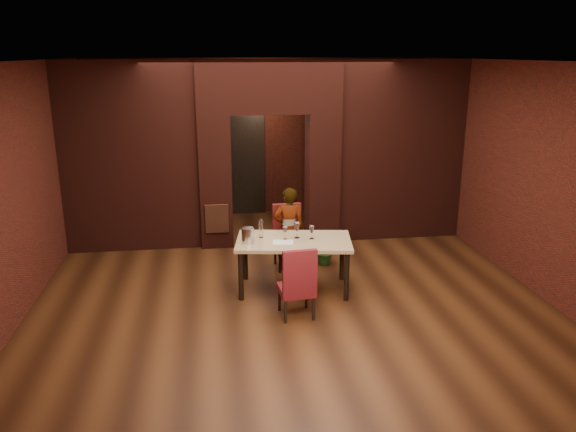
# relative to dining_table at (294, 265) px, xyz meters

# --- Properties ---
(floor) EXTENTS (8.00, 8.00, 0.00)m
(floor) POSITION_rel_dining_table_xyz_m (-0.10, 0.19, -0.38)
(floor) COLOR #4A2712
(floor) RESTS_ON ground
(ceiling) EXTENTS (7.00, 8.00, 0.04)m
(ceiling) POSITION_rel_dining_table_xyz_m (-0.10, 0.19, 2.82)
(ceiling) COLOR silver
(ceiling) RESTS_ON ground
(wall_back) EXTENTS (7.00, 0.04, 3.20)m
(wall_back) POSITION_rel_dining_table_xyz_m (-0.10, 4.19, 1.22)
(wall_back) COLOR maroon
(wall_back) RESTS_ON ground
(wall_front) EXTENTS (7.00, 0.04, 3.20)m
(wall_front) POSITION_rel_dining_table_xyz_m (-0.10, -3.81, 1.22)
(wall_front) COLOR maroon
(wall_front) RESTS_ON ground
(wall_left) EXTENTS (0.04, 8.00, 3.20)m
(wall_left) POSITION_rel_dining_table_xyz_m (-3.60, 0.19, 1.22)
(wall_left) COLOR maroon
(wall_left) RESTS_ON ground
(wall_right) EXTENTS (0.04, 8.00, 3.20)m
(wall_right) POSITION_rel_dining_table_xyz_m (3.40, 0.19, 1.22)
(wall_right) COLOR maroon
(wall_right) RESTS_ON ground
(pillar_left) EXTENTS (0.55, 0.55, 2.30)m
(pillar_left) POSITION_rel_dining_table_xyz_m (-1.05, 2.19, 0.77)
(pillar_left) COLOR maroon
(pillar_left) RESTS_ON ground
(pillar_right) EXTENTS (0.55, 0.55, 2.30)m
(pillar_right) POSITION_rel_dining_table_xyz_m (0.85, 2.19, 0.77)
(pillar_right) COLOR maroon
(pillar_right) RESTS_ON ground
(lintel) EXTENTS (2.45, 0.55, 0.90)m
(lintel) POSITION_rel_dining_table_xyz_m (-0.10, 2.19, 2.37)
(lintel) COLOR maroon
(lintel) RESTS_ON ground
(wing_wall_left) EXTENTS (2.28, 0.35, 3.20)m
(wing_wall_left) POSITION_rel_dining_table_xyz_m (-2.46, 2.19, 1.22)
(wing_wall_left) COLOR maroon
(wing_wall_left) RESTS_ON ground
(wing_wall_right) EXTENTS (2.28, 0.35, 3.20)m
(wing_wall_right) POSITION_rel_dining_table_xyz_m (2.26, 2.19, 1.22)
(wing_wall_right) COLOR maroon
(wing_wall_right) RESTS_ON ground
(vent_panel) EXTENTS (0.40, 0.03, 0.50)m
(vent_panel) POSITION_rel_dining_table_xyz_m (-1.05, 1.90, 0.17)
(vent_panel) COLOR #A85330
(vent_panel) RESTS_ON ground
(rear_door) EXTENTS (0.90, 0.08, 2.10)m
(rear_door) POSITION_rel_dining_table_xyz_m (-0.50, 4.13, 0.67)
(rear_door) COLOR black
(rear_door) RESTS_ON ground
(rear_door_frame) EXTENTS (1.02, 0.04, 2.22)m
(rear_door_frame) POSITION_rel_dining_table_xyz_m (-0.50, 4.09, 0.67)
(rear_door_frame) COLOR black
(rear_door_frame) RESTS_ON ground
(dining_table) EXTENTS (1.73, 1.14, 0.76)m
(dining_table) POSITION_rel_dining_table_xyz_m (0.00, 0.00, 0.00)
(dining_table) COLOR tan
(dining_table) RESTS_ON ground
(chair_far) EXTENTS (0.49, 0.49, 1.00)m
(chair_far) POSITION_rel_dining_table_xyz_m (0.06, 0.86, 0.12)
(chair_far) COLOR maroon
(chair_far) RESTS_ON ground
(chair_near) EXTENTS (0.47, 0.47, 0.96)m
(chair_near) POSITION_rel_dining_table_xyz_m (-0.09, -0.84, 0.10)
(chair_near) COLOR maroon
(chair_near) RESTS_ON ground
(person_seated) EXTENTS (0.48, 0.32, 1.33)m
(person_seated) POSITION_rel_dining_table_xyz_m (0.04, 0.79, 0.29)
(person_seated) COLOR white
(person_seated) RESTS_ON ground
(wine_glass_a) EXTENTS (0.08, 0.08, 0.19)m
(wine_glass_a) POSITION_rel_dining_table_xyz_m (-0.12, 0.03, 0.47)
(wine_glass_a) COLOR silver
(wine_glass_a) RESTS_ON dining_table
(wine_glass_b) EXTENTS (0.09, 0.09, 0.23)m
(wine_glass_b) POSITION_rel_dining_table_xyz_m (0.06, 0.08, 0.49)
(wine_glass_b) COLOR silver
(wine_glass_b) RESTS_ON dining_table
(wine_glass_c) EXTENTS (0.08, 0.08, 0.19)m
(wine_glass_c) POSITION_rel_dining_table_xyz_m (0.26, 0.01, 0.47)
(wine_glass_c) COLOR white
(wine_glass_c) RESTS_ON dining_table
(tasting_sheet) EXTENTS (0.31, 0.25, 0.00)m
(tasting_sheet) POSITION_rel_dining_table_xyz_m (-0.16, -0.09, 0.38)
(tasting_sheet) COLOR white
(tasting_sheet) RESTS_ON dining_table
(wine_bucket) EXTENTS (0.18, 0.18, 0.21)m
(wine_bucket) POSITION_rel_dining_table_xyz_m (-0.65, -0.04, 0.49)
(wine_bucket) COLOR silver
(wine_bucket) RESTS_ON dining_table
(water_bottle) EXTENTS (0.06, 0.06, 0.28)m
(water_bottle) POSITION_rel_dining_table_xyz_m (-0.45, 0.17, 0.52)
(water_bottle) COLOR white
(water_bottle) RESTS_ON dining_table
(potted_plant) EXTENTS (0.41, 0.37, 0.43)m
(potted_plant) POSITION_rel_dining_table_xyz_m (0.66, 0.94, -0.16)
(potted_plant) COLOR #245B1E
(potted_plant) RESTS_ON ground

